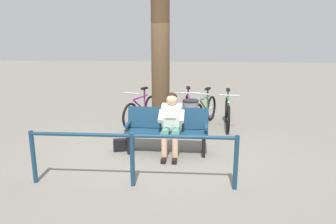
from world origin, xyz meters
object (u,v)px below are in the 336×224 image
tree_trunk (160,55)px  bicycle_black (205,111)px  litter_bin (190,117)px  bicycle_silver (227,113)px  bicycle_red (165,111)px  bench (167,127)px  bicycle_orange (188,110)px  handbag (121,145)px  person_reading (171,121)px  bicycle_purple (141,111)px

tree_trunk → bicycle_black: (-1.07, -0.55, -1.45)m
litter_bin → bicycle_black: size_ratio=0.51×
bicycle_silver → bicycle_red: 1.56m
tree_trunk → bicycle_black: size_ratio=2.28×
bicycle_black → bench: bearing=-1.2°
bicycle_black → bicycle_orange: same height
handbag → person_reading: bearing=173.8°
bench → bicycle_red: bicycle_red is taller
bench → bicycle_red: bearing=-82.2°
bicycle_black → bicycle_orange: bearing=-82.1°
tree_trunk → litter_bin: tree_trunk is taller
handbag → bicycle_silver: bicycle_silver is taller
litter_bin → bicycle_red: (0.64, -0.74, -0.05)m
bicycle_red → tree_trunk: bearing=-25.6°
handbag → bicycle_red: 2.10m
bicycle_silver → bicycle_purple: same height
person_reading → bicycle_purple: size_ratio=0.76×
litter_bin → bicycle_purple: bicycle_purple is taller
bench → bicycle_purple: size_ratio=1.02×
handbag → litter_bin: size_ratio=0.37×
bicycle_black → bicycle_purple: same height
bench → tree_trunk: size_ratio=0.44×
tree_trunk → bicycle_red: (-0.07, -0.51, -1.45)m
tree_trunk → bench: bearing=101.1°
handbag → bench: bearing=-176.5°
bicycle_silver → bicycle_black: (0.56, -0.12, 0.00)m
person_reading → bicycle_black: person_reading is taller
bench → bicycle_purple: bicycle_purple is taller
tree_trunk → bicycle_purple: 1.63m
handbag → bicycle_black: bicycle_black is taller
tree_trunk → bicycle_silver: bearing=-165.1°
tree_trunk → bicycle_black: 1.88m
person_reading → bicycle_purple: (0.92, -2.04, -0.31)m
bicycle_purple → handbag: bearing=18.8°
bicycle_red → handbag: bearing=-38.3°
person_reading → bicycle_silver: person_reading is taller
bicycle_orange → bicycle_silver: bearing=72.5°
bicycle_orange → bicycle_black: bearing=71.7°
person_reading → bicycle_red: (0.30, -2.07, -0.31)m
bench → bicycle_orange: bearing=-98.9°
bicycle_orange → bicycle_purple: same height
bench → handbag: bearing=5.0°
litter_bin → bicycle_orange: bearing=-86.1°
bicycle_black → bicycle_orange: size_ratio=0.95×
handbag → tree_trunk: 2.32m
bicycle_silver → bicycle_orange: 1.00m
bicycle_black → bicycle_purple: (1.63, 0.07, 0.00)m
bench → person_reading: person_reading is taller
handbag → bicycle_orange: size_ratio=0.18×
person_reading → bicycle_orange: person_reading is taller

